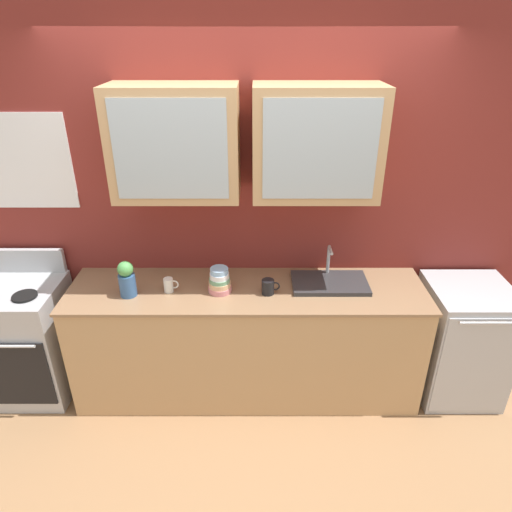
{
  "coord_description": "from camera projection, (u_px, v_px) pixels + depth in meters",
  "views": [
    {
      "loc": [
        0.06,
        -2.67,
        2.51
      ],
      "look_at": [
        0.07,
        0.0,
        1.14
      ],
      "focal_mm": 31.83,
      "sensor_mm": 36.0,
      "label": 1
    }
  ],
  "objects": [
    {
      "name": "bowl_stack",
      "position": [
        218.0,
        281.0,
        3.06
      ],
      "size": [
        0.16,
        0.16,
        0.18
      ],
      "color": "#D87F84",
      "rests_on": "counter"
    },
    {
      "name": "cup_near_sink",
      "position": [
        267.0,
        287.0,
        3.05
      ],
      "size": [
        0.12,
        0.08,
        0.1
      ],
      "color": "black",
      "rests_on": "counter"
    },
    {
      "name": "ground_plane",
      "position": [
        247.0,
        386.0,
        3.52
      ],
      "size": [
        10.0,
        10.0,
        0.0
      ],
      "primitive_type": "plane",
      "color": "#936B47"
    },
    {
      "name": "stove_range",
      "position": [
        25.0,
        340.0,
        3.31
      ],
      "size": [
        0.58,
        0.59,
        1.06
      ],
      "color": "#ADAFB5",
      "rests_on": "ground_plane"
    },
    {
      "name": "sink_faucet",
      "position": [
        328.0,
        282.0,
        3.17
      ],
      "size": [
        0.53,
        0.32,
        0.25
      ],
      "color": "#2D2D30",
      "rests_on": "counter"
    },
    {
      "name": "dishwasher",
      "position": [
        460.0,
        341.0,
        3.32
      ],
      "size": [
        0.57,
        0.6,
        0.88
      ],
      "color": "#ADAFB5",
      "rests_on": "ground_plane"
    },
    {
      "name": "counter",
      "position": [
        246.0,
        341.0,
        3.32
      ],
      "size": [
        2.47,
        0.62,
        0.88
      ],
      "color": "tan",
      "rests_on": "ground_plane"
    },
    {
      "name": "vase",
      "position": [
        125.0,
        279.0,
        2.99
      ],
      "size": [
        0.11,
        0.11,
        0.25
      ],
      "color": "#33598C",
      "rests_on": "counter"
    },
    {
      "name": "back_wall_unit",
      "position": [
        245.0,
        187.0,
        3.09
      ],
      "size": [
        4.27,
        0.48,
        2.8
      ],
      "color": "maroon",
      "rests_on": "ground_plane"
    },
    {
      "name": "cup_near_bowls",
      "position": [
        167.0,
        285.0,
        3.07
      ],
      "size": [
        0.1,
        0.06,
        0.1
      ],
      "color": "silver",
      "rests_on": "counter"
    }
  ]
}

